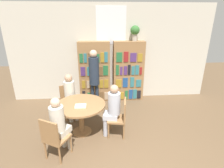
{
  "coord_description": "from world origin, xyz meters",
  "views": [
    {
      "loc": [
        -0.38,
        -2.08,
        2.54
      ],
      "look_at": [
        -0.09,
        1.89,
        1.05
      ],
      "focal_mm": 28.0,
      "sensor_mm": 36.0,
      "label": 1
    }
  ],
  "objects_px": {
    "bookshelf_left": "(95,72)",
    "flower_vase": "(135,31)",
    "chair_near_camera": "(54,137)",
    "chair_left_side": "(69,99)",
    "seated_reader_right": "(112,107)",
    "seated_reader_left": "(70,94)",
    "seated_reader_back": "(59,123)",
    "bookshelf_right": "(128,71)",
    "librarian_standing": "(94,73)",
    "reading_table": "(81,109)",
    "chair_far_side": "(120,116)"
  },
  "relations": [
    {
      "from": "flower_vase",
      "to": "seated_reader_right",
      "type": "distance_m",
      "value": 2.57
    },
    {
      "from": "flower_vase",
      "to": "chair_left_side",
      "type": "height_order",
      "value": "flower_vase"
    },
    {
      "from": "bookshelf_left",
      "to": "reading_table",
      "type": "height_order",
      "value": "bookshelf_left"
    },
    {
      "from": "bookshelf_right",
      "to": "seated_reader_left",
      "type": "relative_size",
      "value": 1.53
    },
    {
      "from": "flower_vase",
      "to": "chair_near_camera",
      "type": "distance_m",
      "value": 3.67
    },
    {
      "from": "flower_vase",
      "to": "seated_reader_left",
      "type": "relative_size",
      "value": 0.36
    },
    {
      "from": "librarian_standing",
      "to": "flower_vase",
      "type": "bearing_deg",
      "value": 22.18
    },
    {
      "from": "chair_far_side",
      "to": "librarian_standing",
      "type": "relative_size",
      "value": 0.51
    },
    {
      "from": "flower_vase",
      "to": "chair_left_side",
      "type": "relative_size",
      "value": 0.51
    },
    {
      "from": "chair_left_side",
      "to": "seated_reader_right",
      "type": "bearing_deg",
      "value": 113.81
    },
    {
      "from": "chair_near_camera",
      "to": "chair_left_side",
      "type": "xyz_separation_m",
      "value": [
        0.02,
        1.61,
        0.0
      ]
    },
    {
      "from": "seated_reader_left",
      "to": "librarian_standing",
      "type": "distance_m",
      "value": 0.96
    },
    {
      "from": "bookshelf_right",
      "to": "seated_reader_left",
      "type": "distance_m",
      "value": 2.06
    },
    {
      "from": "reading_table",
      "to": "seated_reader_right",
      "type": "xyz_separation_m",
      "value": [
        0.71,
        -0.12,
        0.09
      ]
    },
    {
      "from": "seated_reader_back",
      "to": "flower_vase",
      "type": "bearing_deg",
      "value": 80.34
    },
    {
      "from": "reading_table",
      "to": "seated_reader_left",
      "type": "xyz_separation_m",
      "value": [
        -0.32,
        0.65,
        0.1
      ]
    },
    {
      "from": "flower_vase",
      "to": "bookshelf_left",
      "type": "bearing_deg",
      "value": -179.78
    },
    {
      "from": "seated_reader_left",
      "to": "chair_near_camera",
      "type": "bearing_deg",
      "value": 59.82
    },
    {
      "from": "bookshelf_right",
      "to": "reading_table",
      "type": "height_order",
      "value": "bookshelf_right"
    },
    {
      "from": "chair_near_camera",
      "to": "seated_reader_right",
      "type": "bearing_deg",
      "value": 58.55
    },
    {
      "from": "seated_reader_left",
      "to": "seated_reader_back",
      "type": "xyz_separation_m",
      "value": [
        -0.02,
        -1.29,
        -0.02
      ]
    },
    {
      "from": "bookshelf_left",
      "to": "librarian_standing",
      "type": "relative_size",
      "value": 1.1
    },
    {
      "from": "bookshelf_right",
      "to": "chair_left_side",
      "type": "height_order",
      "value": "bookshelf_right"
    },
    {
      "from": "bookshelf_left",
      "to": "flower_vase",
      "type": "bearing_deg",
      "value": 0.22
    },
    {
      "from": "bookshelf_left",
      "to": "flower_vase",
      "type": "height_order",
      "value": "flower_vase"
    },
    {
      "from": "chair_near_camera",
      "to": "chair_far_side",
      "type": "bearing_deg",
      "value": 54.0
    },
    {
      "from": "chair_left_side",
      "to": "seated_reader_back",
      "type": "bearing_deg",
      "value": 66.23
    },
    {
      "from": "reading_table",
      "to": "librarian_standing",
      "type": "height_order",
      "value": "librarian_standing"
    },
    {
      "from": "reading_table",
      "to": "chair_near_camera",
      "type": "distance_m",
      "value": 0.91
    },
    {
      "from": "bookshelf_left",
      "to": "chair_left_side",
      "type": "height_order",
      "value": "bookshelf_left"
    },
    {
      "from": "chair_left_side",
      "to": "seated_reader_left",
      "type": "distance_m",
      "value": 0.28
    },
    {
      "from": "bookshelf_left",
      "to": "seated_reader_right",
      "type": "bearing_deg",
      "value": -77.64
    },
    {
      "from": "chair_far_side",
      "to": "seated_reader_right",
      "type": "bearing_deg",
      "value": 90.0
    },
    {
      "from": "bookshelf_left",
      "to": "bookshelf_right",
      "type": "bearing_deg",
      "value": -0.0
    },
    {
      "from": "seated_reader_left",
      "to": "seated_reader_back",
      "type": "distance_m",
      "value": 1.29
    },
    {
      "from": "chair_far_side",
      "to": "librarian_standing",
      "type": "height_order",
      "value": "librarian_standing"
    },
    {
      "from": "chair_far_side",
      "to": "seated_reader_left",
      "type": "xyz_separation_m",
      "value": [
        -1.21,
        0.8,
        0.22
      ]
    },
    {
      "from": "bookshelf_left",
      "to": "reading_table",
      "type": "distance_m",
      "value": 1.85
    },
    {
      "from": "seated_reader_back",
      "to": "librarian_standing",
      "type": "bearing_deg",
      "value": 99.78
    },
    {
      "from": "chair_left_side",
      "to": "seated_reader_back",
      "type": "relative_size",
      "value": 0.72
    },
    {
      "from": "bookshelf_right",
      "to": "seated_reader_back",
      "type": "relative_size",
      "value": 1.56
    },
    {
      "from": "bookshelf_left",
      "to": "chair_far_side",
      "type": "xyz_separation_m",
      "value": [
        0.6,
        -1.95,
        -0.46
      ]
    },
    {
      "from": "bookshelf_right",
      "to": "chair_left_side",
      "type": "xyz_separation_m",
      "value": [
        -1.77,
        -0.99,
        -0.46
      ]
    },
    {
      "from": "bookshelf_left",
      "to": "seated_reader_left",
      "type": "distance_m",
      "value": 1.32
    },
    {
      "from": "bookshelf_left",
      "to": "seated_reader_right",
      "type": "distance_m",
      "value": 1.98
    },
    {
      "from": "bookshelf_right",
      "to": "librarian_standing",
      "type": "relative_size",
      "value": 1.1
    },
    {
      "from": "chair_near_camera",
      "to": "seated_reader_left",
      "type": "distance_m",
      "value": 1.47
    },
    {
      "from": "seated_reader_right",
      "to": "seated_reader_back",
      "type": "distance_m",
      "value": 1.17
    },
    {
      "from": "seated_reader_right",
      "to": "librarian_standing",
      "type": "distance_m",
      "value": 1.53
    },
    {
      "from": "chair_near_camera",
      "to": "chair_far_side",
      "type": "relative_size",
      "value": 1.0
    }
  ]
}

